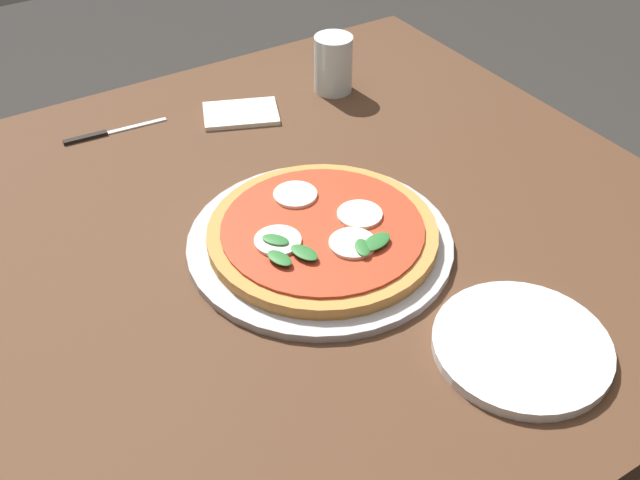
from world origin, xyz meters
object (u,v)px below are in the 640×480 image
at_px(napkin, 241,113).
at_px(plate_white, 522,346).
at_px(knife, 102,134).
at_px(dining_table, 276,283).
at_px(serving_tray, 320,242).
at_px(glass_cup, 333,64).
at_px(pizza, 322,232).

bearing_deg(napkin, plate_white, -87.43).
xyz_separation_m(plate_white, knife, (-0.26, 0.74, -0.00)).
relative_size(dining_table, serving_tray, 3.26).
distance_m(plate_white, glass_cup, 0.69).
relative_size(serving_tray, napkin, 2.85).
relative_size(plate_white, glass_cup, 2.04).
height_order(pizza, glass_cup, glass_cup).
height_order(dining_table, pizza, pizza).
bearing_deg(glass_cup, dining_table, -133.93).
xyz_separation_m(serving_tray, pizza, (0.00, -0.00, 0.02)).
xyz_separation_m(dining_table, serving_tray, (0.04, -0.06, 0.10)).
xyz_separation_m(dining_table, glass_cup, (0.30, 0.31, 0.15)).
height_order(plate_white, glass_cup, glass_cup).
relative_size(pizza, napkin, 2.45).
bearing_deg(knife, serving_tray, -70.31).
relative_size(dining_table, plate_white, 5.65).
bearing_deg(knife, plate_white, -70.57).
bearing_deg(glass_cup, napkin, 177.99).
bearing_deg(napkin, dining_table, -109.51).
relative_size(pizza, glass_cup, 3.04).
distance_m(pizza, knife, 0.48).
xyz_separation_m(napkin, glass_cup, (0.19, -0.01, 0.05)).
relative_size(serving_tray, glass_cup, 3.53).
relative_size(serving_tray, plate_white, 1.73).
height_order(serving_tray, napkin, serving_tray).
relative_size(dining_table, glass_cup, 11.52).
bearing_deg(glass_cup, plate_white, -103.45).
xyz_separation_m(serving_tray, plate_white, (0.10, -0.29, 0.00)).
height_order(plate_white, knife, plate_white).
distance_m(plate_white, napkin, 0.67).
bearing_deg(serving_tray, plate_white, -70.95).
distance_m(dining_table, plate_white, 0.39).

